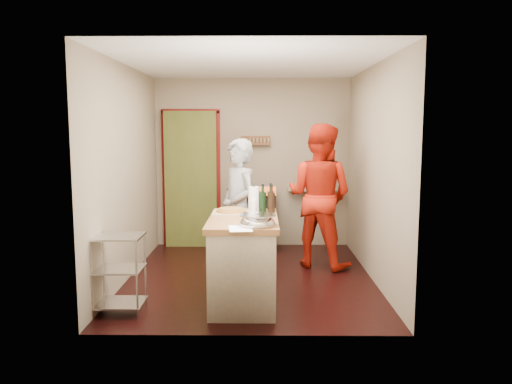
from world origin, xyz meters
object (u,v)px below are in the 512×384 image
at_px(island, 244,258).
at_px(person_stripe, 239,210).
at_px(wire_shelving, 119,270).
at_px(stove, 255,221).
at_px(person_red, 319,196).

distance_m(island, person_stripe, 0.91).
bearing_deg(wire_shelving, person_stripe, 44.45).
bearing_deg(island, person_stripe, 96.25).
xyz_separation_m(wire_shelving, island, (1.23, 0.30, 0.04)).
relative_size(stove, person_stripe, 0.59).
bearing_deg(person_stripe, island, -24.43).
bearing_deg(stove, wire_shelving, -116.85).
height_order(person_stripe, person_red, person_red).
height_order(stove, person_stripe, person_stripe).
bearing_deg(person_stripe, stove, 142.31).
relative_size(stove, island, 0.76).
distance_m(island, person_red, 1.80).
bearing_deg(person_red, person_stripe, 61.33).
xyz_separation_m(stove, island, (-0.09, -2.32, 0.03)).
height_order(island, person_stripe, person_stripe).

